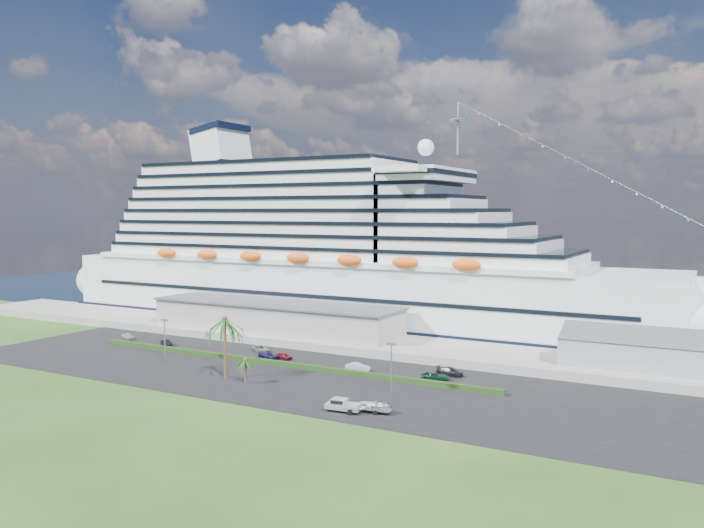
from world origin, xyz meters
The scene contains 22 objects.
ground centered at (0.00, 0.00, 0.00)m, with size 420.00×420.00×0.00m, color #244B19.
asphalt_lot centered at (0.00, 11.00, 0.06)m, with size 140.00×38.00×0.12m, color black.
wharf centered at (0.00, 40.00, 0.90)m, with size 240.00×20.00×1.80m, color gray.
water centered at (0.00, 130.00, 0.01)m, with size 420.00×160.00×0.02m, color black.
cruise_ship centered at (-21.53, 64.00, 16.69)m, with size 191.00×38.00×54.00m.
terminal_building centered at (-25.00, 40.00, 5.01)m, with size 61.00×15.00×6.30m.
port_shed centered at (52.00, 40.00, 4.40)m, with size 24.00×12.31×7.37m.
hedge centered at (-8.00, 16.00, 0.57)m, with size 88.00×1.10×0.90m, color black.
lamp_post_left centered at (-28.00, 8.00, 5.34)m, with size 1.60×0.35×8.27m.
lamp_post_right centered at (20.00, 8.00, 5.34)m, with size 1.60×0.35×8.27m.
palm_tall centered at (-10.00, 4.00, 9.20)m, with size 8.82×8.82×11.13m.
palm_short centered at (-4.50, 2.50, 3.67)m, with size 3.53×3.53×4.56m.
parked_car_0 centered at (-52.19, 21.32, 0.81)m, with size 1.63×4.06×1.38m, color #B5B5B7.
parked_car_1 centered at (-39.39, 20.11, 0.74)m, with size 1.32×3.77×1.24m, color black.
parked_car_2 centered at (-17.77, 24.69, 0.75)m, with size 2.10×4.55×1.26m, color gray.
parked_car_3 centered at (-12.27, 19.71, 0.77)m, with size 1.83×4.51×1.31m, color #15113D.
parked_car_4 centered at (-9.45, 21.10, 0.75)m, with size 1.48×3.68×1.25m, color maroon.
parked_car_5 centered at (7.86, 19.34, 0.86)m, with size 1.56×4.48×1.48m, color silver.
parked_car_6 centered at (22.71, 19.77, 0.80)m, with size 2.26×4.90×1.36m, color #0E3920.
parked_car_7 centered at (23.63, 24.35, 0.86)m, with size 2.06×5.08×1.47m, color black.
pickup_truck centered at (17.92, -3.78, 1.15)m, with size 5.49×2.45×1.88m.
boat_trailer centered at (22.34, -2.03, 1.23)m, with size 5.92×4.03×1.68m.
Camera 1 is at (65.92, -87.99, 29.13)m, focal length 35.00 mm.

